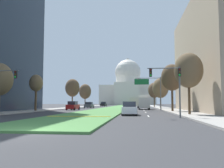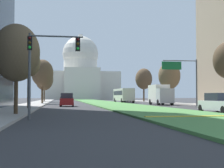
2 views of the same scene
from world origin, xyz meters
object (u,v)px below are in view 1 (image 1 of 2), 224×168
object	(u,v)px
capitol_building	(128,87)
street_tree_left_distant	(85,92)
street_tree_right_far	(160,88)
sedan_far_horizon	(142,104)
street_tree_left_mid	(36,84)
city_bus	(134,102)
sedan_distant	(89,105)
box_truck_delivery	(144,102)
sedan_midblock	(73,106)
sedan_very_far	(104,104)
sedan_lead_stopped	(129,109)
street_tree_left_far	(72,88)
street_tree_right_distant	(154,90)
overhead_guide_sign	(151,87)
street_tree_right_mid	(172,78)
street_tree_right_near	(189,70)
street_tree_left_near	(0,79)
traffic_light_near_right	(171,80)

from	to	relation	value
capitol_building	street_tree_left_distant	xyz separation A→B (m)	(-12.13, -61.69, -5.26)
street_tree_right_far	sedan_far_horizon	distance (m)	19.99
street_tree_left_mid	city_bus	distance (m)	36.17
street_tree_left_distant	sedan_distant	distance (m)	16.93
box_truck_delivery	capitol_building	bearing A→B (deg)	94.72
sedan_midblock	box_truck_delivery	distance (m)	15.69
sedan_distant	sedan_very_far	distance (m)	27.82
sedan_lead_stopped	city_bus	bearing A→B (deg)	90.00
street_tree_left_far	sedan_midblock	distance (m)	15.17
street_tree_right_distant	box_truck_delivery	world-z (taller)	street_tree_right_distant
overhead_guide_sign	sedan_very_far	distance (m)	48.61
street_tree_left_mid	street_tree_right_far	bearing A→B (deg)	43.78
sedan_midblock	sedan_far_horizon	world-z (taller)	sedan_far_horizon
street_tree_right_far	city_bus	xyz separation A→B (m)	(-6.88, 9.60, -3.45)
sedan_far_horizon	street_tree_right_far	bearing A→B (deg)	-76.89
street_tree_right_distant	sedan_lead_stopped	bearing A→B (deg)	-97.48
street_tree_right_mid	sedan_midblock	xyz separation A→B (m)	(-19.18, 7.75, -4.88)
city_bus	sedan_distant	bearing A→B (deg)	-150.82
street_tree_left_distant	sedan_midblock	distance (m)	32.55
street_tree_right_near	street_tree_right_mid	distance (m)	11.06
capitol_building	sedan_far_horizon	xyz separation A→B (m)	(7.34, -61.03, -9.70)
overhead_guide_sign	street_tree_right_far	distance (m)	15.59
street_tree_left_near	sedan_far_horizon	xyz separation A→B (m)	(18.79, 52.66, -3.62)
sedan_distant	street_tree_right_mid	bearing A→B (deg)	-51.41
street_tree_right_far	sedan_lead_stopped	size ratio (longest dim) A/B	1.66
street_tree_left_mid	capitol_building	bearing A→B (deg)	83.52
overhead_guide_sign	street_tree_left_mid	distance (m)	21.40
sedan_distant	capitol_building	bearing A→B (deg)	84.48
street_tree_right_far	sedan_midblock	size ratio (longest dim) A/B	1.85
street_tree_right_near	city_bus	distance (m)	42.74
street_tree_left_near	street_tree_right_mid	xyz separation A→B (m)	(23.14, 12.34, 1.24)
overhead_guide_sign	street_tree_left_distant	size ratio (longest dim) A/B	0.82
capitol_building	sedan_distant	size ratio (longest dim) A/B	7.72
sedan_very_far	box_truck_delivery	bearing A→B (deg)	-69.22
street_tree_right_far	box_truck_delivery	size ratio (longest dim) A/B	1.22
sedan_lead_stopped	box_truck_delivery	bearing A→B (deg)	84.20
street_tree_right_near	sedan_midblock	world-z (taller)	street_tree_right_near
street_tree_left_near	sedan_very_far	distance (m)	64.40
sedan_very_far	sedan_far_horizon	bearing A→B (deg)	-37.89
street_tree_left_near	box_truck_delivery	xyz separation A→B (m)	(18.75, 25.28, -2.80)
street_tree_right_distant	box_truck_delivery	xyz separation A→B (m)	(-4.02, -25.28, -3.83)
traffic_light_near_right	street_tree_left_near	size ratio (longest dim) A/B	0.79
street_tree_left_near	sedan_midblock	xyz separation A→B (m)	(3.96, 20.09, -3.64)
traffic_light_near_right	street_tree_right_mid	size ratio (longest dim) A/B	0.65
sedan_midblock	city_bus	size ratio (longest dim) A/B	0.38
capitol_building	traffic_light_near_right	world-z (taller)	capitol_building
street_tree_left_distant	street_tree_right_distant	size ratio (longest dim) A/B	0.98
overhead_guide_sign	street_tree_left_distant	world-z (taller)	street_tree_left_distant
traffic_light_near_right	sedan_distant	size ratio (longest dim) A/B	1.25
capitol_building	sedan_distant	bearing A→B (deg)	-95.52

